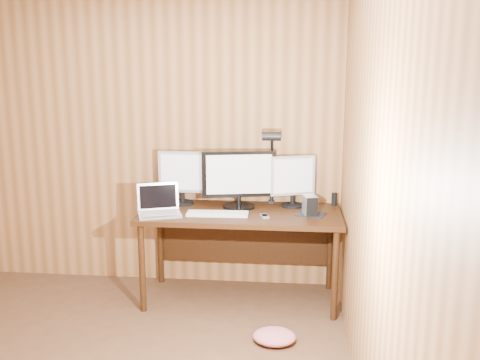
% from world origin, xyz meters
% --- Properties ---
extents(room_shell, '(4.00, 4.00, 4.00)m').
position_xyz_m(room_shell, '(0.00, 0.00, 1.25)').
color(room_shell, '#533520').
rests_on(room_shell, ground).
extents(desk, '(1.60, 0.70, 0.75)m').
position_xyz_m(desk, '(0.93, 1.70, 0.63)').
color(desk, black).
rests_on(desk, floor).
extents(monitor_center, '(0.60, 0.26, 0.47)m').
position_xyz_m(monitor_center, '(0.90, 1.75, 1.00)').
color(monitor_center, black).
rests_on(monitor_center, desk).
extents(monitor_left, '(0.40, 0.19, 0.45)m').
position_xyz_m(monitor_left, '(0.42, 1.83, 0.99)').
color(monitor_left, black).
rests_on(monitor_left, desk).
extents(monitor_right, '(0.37, 0.18, 0.42)m').
position_xyz_m(monitor_right, '(1.34, 1.83, 0.98)').
color(monitor_right, black).
rests_on(monitor_right, desk).
extents(laptop, '(0.39, 0.34, 0.23)m').
position_xyz_m(laptop, '(0.30, 1.51, 0.81)').
color(laptop, silver).
rests_on(laptop, desk).
extents(keyboard, '(0.48, 0.16, 0.02)m').
position_xyz_m(keyboard, '(0.76, 1.52, 0.76)').
color(keyboard, white).
rests_on(keyboard, desk).
extents(mousepad, '(0.26, 0.23, 0.00)m').
position_xyz_m(mousepad, '(1.49, 1.60, 0.75)').
color(mousepad, black).
rests_on(mousepad, desk).
extents(mouse, '(0.09, 0.12, 0.04)m').
position_xyz_m(mouse, '(1.49, 1.60, 0.77)').
color(mouse, black).
rests_on(mouse, mousepad).
extents(hard_drive, '(0.12, 0.16, 0.15)m').
position_xyz_m(hard_drive, '(1.48, 1.60, 0.83)').
color(hard_drive, silver).
rests_on(hard_drive, desk).
extents(phone, '(0.08, 0.12, 0.01)m').
position_xyz_m(phone, '(1.13, 1.50, 0.76)').
color(phone, silver).
rests_on(phone, desk).
extents(speaker, '(0.04, 0.04, 0.11)m').
position_xyz_m(speaker, '(1.69, 1.90, 0.80)').
color(speaker, black).
rests_on(speaker, desk).
extents(desk_lamp, '(0.15, 0.22, 0.66)m').
position_xyz_m(desk_lamp, '(1.16, 1.85, 1.16)').
color(desk_lamp, black).
rests_on(desk_lamp, desk).
extents(fabric_pile, '(0.37, 0.33, 0.10)m').
position_xyz_m(fabric_pile, '(1.23, 0.94, 0.05)').
color(fabric_pile, '#D26575').
rests_on(fabric_pile, floor).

